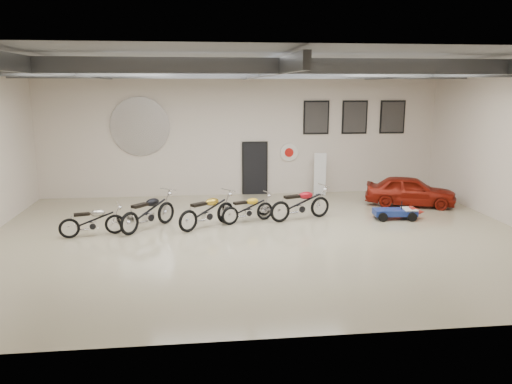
{
  "coord_description": "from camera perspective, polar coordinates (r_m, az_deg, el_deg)",
  "views": [
    {
      "loc": [
        -1.75,
        -13.94,
        4.34
      ],
      "look_at": [
        0.0,
        1.2,
        1.1
      ],
      "focal_mm": 35.0,
      "sensor_mm": 36.0,
      "label": 1
    }
  ],
  "objects": [
    {
      "name": "vintage_car",
      "position": [
        19.31,
        17.22,
        0.14
      ],
      "size": [
        2.35,
        3.48,
        1.1
      ],
      "primitive_type": "imported",
      "rotation": [
        0.0,
        0.0,
        1.21
      ],
      "color": "maroon",
      "rests_on": "floor"
    },
    {
      "name": "motorcycle_gold",
      "position": [
        15.61,
        -5.58,
        -2.09
      ],
      "size": [
        2.09,
        1.81,
        1.11
      ],
      "primitive_type": null,
      "rotation": [
        0.0,
        0.0,
        0.65
      ],
      "color": "silver",
      "rests_on": "floor"
    },
    {
      "name": "logo_plaque",
      "position": [
        20.07,
        -13.12,
        7.3
      ],
      "size": [
        2.3,
        0.06,
        1.16
      ],
      "primitive_type": null,
      "color": "silver",
      "rests_on": "back_wall"
    },
    {
      "name": "poster_mid",
      "position": [
        20.92,
        11.21,
        8.38
      ],
      "size": [
        1.05,
        0.08,
        1.35
      ],
      "primitive_type": null,
      "color": "black",
      "rests_on": "back_wall"
    },
    {
      "name": "motorcycle_yellow",
      "position": [
        16.15,
        -0.94,
        -1.84
      ],
      "size": [
        1.9,
        1.23,
        0.95
      ],
      "primitive_type": null,
      "rotation": [
        0.0,
        0.0,
        0.4
      ],
      "color": "silver",
      "rests_on": "floor"
    },
    {
      "name": "door",
      "position": [
        20.28,
        -0.14,
        2.67
      ],
      "size": [
        0.92,
        0.08,
        2.1
      ],
      "primitive_type": "cube",
      "color": "black",
      "rests_on": "back_wall"
    },
    {
      "name": "poster_right",
      "position": [
        21.46,
        15.32,
        8.27
      ],
      "size": [
        1.05,
        0.08,
        1.35
      ],
      "primitive_type": null,
      "color": "black",
      "rests_on": "back_wall"
    },
    {
      "name": "back_wall",
      "position": [
        20.1,
        -1.58,
        6.75
      ],
      "size": [
        16.0,
        0.02,
        5.0
      ],
      "primitive_type": "cube",
      "color": "beige",
      "rests_on": "floor"
    },
    {
      "name": "go_kart",
      "position": [
        17.25,
        16.06,
        -1.98
      ],
      "size": [
        1.78,
        0.93,
        0.62
      ],
      "primitive_type": null,
      "rotation": [
        0.0,
        0.0,
        -0.09
      ],
      "color": "navy",
      "rests_on": "floor"
    },
    {
      "name": "poster_left",
      "position": [
        20.49,
        6.9,
        8.45
      ],
      "size": [
        1.05,
        0.08,
        1.35
      ],
      "primitive_type": null,
      "color": "black",
      "rests_on": "back_wall"
    },
    {
      "name": "motorcycle_black",
      "position": [
        15.71,
        -12.23,
        -2.16
      ],
      "size": [
        1.94,
        2.11,
        1.14
      ],
      "primitive_type": null,
      "rotation": [
        0.0,
        0.0,
        0.87
      ],
      "color": "silver",
      "rests_on": "floor"
    },
    {
      "name": "banner_stand",
      "position": [
        20.33,
        7.33,
        2.12
      ],
      "size": [
        0.5,
        0.26,
        1.77
      ],
      "primitive_type": null,
      "rotation": [
        0.0,
        0.0,
        -0.15
      ],
      "color": "white",
      "rests_on": "floor"
    },
    {
      "name": "floor",
      "position": [
        14.7,
        0.54,
        -5.17
      ],
      "size": [
        16.0,
        12.0,
        0.01
      ],
      "primitive_type": "cube",
      "color": "tan",
      "rests_on": "ground"
    },
    {
      "name": "motorcycle_silver",
      "position": [
        15.44,
        -18.22,
        -3.1
      ],
      "size": [
        1.92,
        1.01,
        0.96
      ],
      "primitive_type": null,
      "rotation": [
        0.0,
        0.0,
        0.25
      ],
      "color": "silver",
      "rests_on": "floor"
    },
    {
      "name": "ceiling",
      "position": [
        14.06,
        0.58,
        14.69
      ],
      "size": [
        16.0,
        12.0,
        0.01
      ],
      "primitive_type": "cube",
      "color": "slate",
      "rests_on": "back_wall"
    },
    {
      "name": "oil_sign",
      "position": [
        20.39,
        3.79,
        4.54
      ],
      "size": [
        0.72,
        0.1,
        0.72
      ],
      "primitive_type": null,
      "color": "white",
      "rests_on": "back_wall"
    },
    {
      "name": "ceiling_beams",
      "position": [
        14.05,
        0.58,
        13.68
      ],
      "size": [
        15.8,
        11.8,
        0.32
      ],
      "primitive_type": null,
      "color": "#525559",
      "rests_on": "ceiling"
    },
    {
      "name": "motorcycle_red",
      "position": [
        16.51,
        5.11,
        -1.27
      ],
      "size": [
        2.27,
        1.33,
        1.13
      ],
      "primitive_type": null,
      "rotation": [
        0.0,
        0.0,
        0.33
      ],
      "color": "silver",
      "rests_on": "floor"
    }
  ]
}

